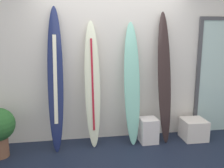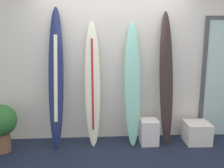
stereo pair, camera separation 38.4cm
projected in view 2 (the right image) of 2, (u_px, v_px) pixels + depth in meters
The scene contains 8 objects.
wall_back at pixel (112, 58), 4.16m from camera, with size 7.20×0.20×2.80m, color silver.
surfboard_navy at pixel (56, 79), 3.81m from camera, with size 0.26×0.49×2.23m.
surfboard_ivory at pixel (93, 85), 3.90m from camera, with size 0.25×0.38×2.01m.
surfboard_seafoam at pixel (133, 85), 3.94m from camera, with size 0.27×0.41×2.00m.
surfboard_charcoal at pixel (166, 79), 3.94m from camera, with size 0.24×0.42×2.16m.
display_block_left at pixel (149, 132), 4.02m from camera, with size 0.29×0.29×0.41m.
display_block_center at pixel (197, 132), 4.08m from camera, with size 0.40×0.40×0.35m.
potted_plant at pixel (1, 123), 3.70m from camera, with size 0.49×0.49×0.75m.
Camera 2 is at (-0.27, -2.86, 1.79)m, focal length 38.96 mm.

